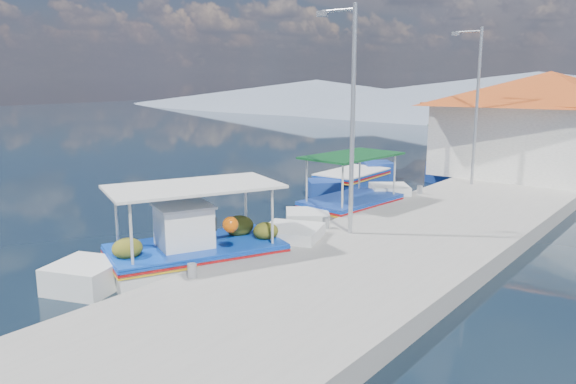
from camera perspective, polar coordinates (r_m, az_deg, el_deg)
The scene contains 10 objects.
ground at distance 16.97m, azimuth -10.76°, elevation -4.56°, with size 160.00×160.00×0.00m, color black.
quay at distance 18.37m, azimuth 16.43°, elevation -2.79°, with size 5.00×44.00×0.50m, color gray.
bollards at distance 18.48m, azimuth 9.59°, elevation -1.11°, with size 0.20×17.20×0.30m.
main_caique at distance 13.97m, azimuth -9.21°, elevation -6.09°, with size 4.00×6.61×2.39m.
caique_green_canopy at distance 19.10m, azimuth 6.54°, elevation -1.50°, with size 2.26×6.34×2.38m.
caique_blue_hull at distance 24.13m, azimuth 6.65°, elevation 1.13°, with size 1.94×6.24×1.11m.
caique_far at distance 28.83m, azimuth 16.79°, elevation 2.88°, with size 3.91×7.68×2.82m.
harbor_building at distance 26.41m, azimuth 24.79°, elevation 6.47°, with size 10.49×10.49×4.40m.
lamp_post_near at distance 14.89m, azimuth 6.31°, elevation 8.39°, with size 1.21×0.14×6.00m.
lamp_post_far at distance 23.01m, azimuth 18.46°, elevation 9.01°, with size 1.21×0.14×6.00m.
Camera 1 is at (12.40, -10.60, 4.69)m, focal length 34.99 mm.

